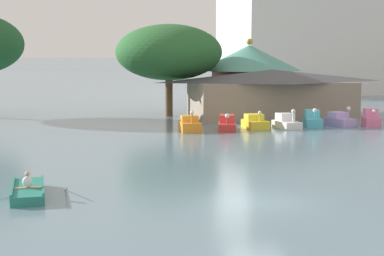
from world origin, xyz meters
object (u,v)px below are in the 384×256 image
pedal_boat_red (227,124)px  pedal_boat_cyan (312,120)px  pedal_boat_white (286,122)px  shoreline_tree_mid (169,52)px  background_building_block (319,11)px  pedal_boat_yellow (255,123)px  pedal_boat_lavender (340,120)px  rowboat_with_rower (28,191)px  pedal_boat_orange (190,125)px  pedal_boat_pink (371,119)px  boathouse (272,93)px  green_roof_pavilion (249,74)px

pedal_boat_red → pedal_boat_cyan: pedal_boat_cyan is taller
pedal_boat_red → pedal_boat_white: pedal_boat_white is taller
shoreline_tree_mid → background_building_block: bearing=46.4°
pedal_boat_yellow → pedal_boat_lavender: pedal_boat_lavender is taller
rowboat_with_rower → pedal_boat_cyan: (23.10, 21.42, 0.36)m
pedal_boat_yellow → pedal_boat_cyan: (5.17, -0.16, 0.11)m
pedal_boat_orange → pedal_boat_red: 3.15m
shoreline_tree_mid → pedal_boat_red: bearing=-78.8°
rowboat_with_rower → pedal_boat_pink: (28.32, 20.78, 0.37)m
pedal_boat_cyan → shoreline_tree_mid: (-10.35, 11.78, 5.82)m
pedal_boat_pink → boathouse: bearing=-130.0°
pedal_boat_cyan → green_roof_pavilion: green_roof_pavilion is taller
boathouse → background_building_block: bearing=59.5°
pedal_boat_red → boathouse: bearing=156.4°
boathouse → rowboat_with_rower: bearing=-127.1°
rowboat_with_rower → pedal_boat_lavender: size_ratio=1.44×
pedal_boat_lavender → pedal_boat_red: bearing=-98.8°
pedal_boat_yellow → pedal_boat_lavender: (7.85, 0.10, 0.01)m
rowboat_with_rower → boathouse: size_ratio=0.25×
pedal_boat_red → green_roof_pavilion: bearing=170.9°
pedal_boat_yellow → shoreline_tree_mid: (-5.18, 11.61, 5.93)m
pedal_boat_white → pedal_boat_pink: (7.75, -0.31, 0.11)m
green_roof_pavilion → pedal_boat_red: bearing=-114.6°
background_building_block → green_roof_pavilion: bearing=-125.7°
pedal_boat_cyan → shoreline_tree_mid: 16.72m
rowboat_with_rower → pedal_boat_yellow: (17.93, 21.58, 0.24)m
pedal_boat_cyan → pedal_boat_yellow: bearing=-77.7°
rowboat_with_rower → pedal_boat_white: bearing=-45.4°
pedal_boat_pink → pedal_boat_orange: bearing=-73.8°
pedal_boat_orange → pedal_boat_yellow: pedal_boat_orange is taller
pedal_boat_white → pedal_boat_lavender: size_ratio=1.03×
pedal_boat_pink → pedal_boat_white: bearing=-76.4°
pedal_boat_lavender → pedal_boat_cyan: bearing=-98.3°
pedal_boat_orange → pedal_boat_lavender: bearing=97.8°
pedal_boat_lavender → pedal_boat_white: bearing=-97.5°
pedal_boat_yellow → boathouse: size_ratio=0.17×
green_roof_pavilion → pedal_boat_white: bearing=-95.4°
pedal_boat_red → boathouse: boathouse is taller
pedal_boat_red → pedal_boat_lavender: size_ratio=1.10×
shoreline_tree_mid → pedal_boat_orange: bearing=-93.2°
pedal_boat_cyan → boathouse: size_ratio=0.17×
pedal_boat_yellow → pedal_boat_orange: bearing=-81.7°
pedal_boat_yellow → pedal_boat_cyan: pedal_boat_cyan is taller
pedal_boat_orange → background_building_block: background_building_block is taller
pedal_boat_white → boathouse: bearing=163.1°
pedal_boat_white → boathouse: 8.87m
pedal_boat_pink → pedal_boat_yellow: bearing=-78.6°
pedal_boat_red → pedal_boat_yellow: pedal_boat_yellow is taller
boathouse → pedal_boat_cyan: bearing=-84.9°
pedal_boat_lavender → green_roof_pavilion: size_ratio=0.27×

